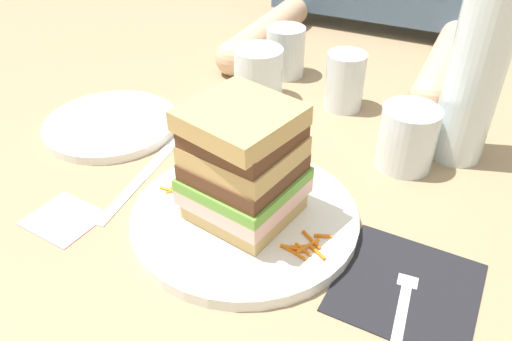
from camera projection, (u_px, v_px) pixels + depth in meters
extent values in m
plane|color=#9E8460|center=(256.00, 225.00, 0.58)|extent=(3.00, 3.00, 0.00)
cylinder|color=white|center=(245.00, 217.00, 0.58)|extent=(0.26, 0.26, 0.01)
cube|color=tan|center=(244.00, 205.00, 0.57)|extent=(0.12, 0.12, 0.02)
cube|color=beige|center=(244.00, 191.00, 0.56)|extent=(0.13, 0.13, 0.02)
cube|color=#6BA83D|center=(244.00, 179.00, 0.55)|extent=(0.13, 0.13, 0.01)
cube|color=#56331E|center=(244.00, 167.00, 0.54)|extent=(0.12, 0.12, 0.02)
cube|color=tan|center=(243.00, 151.00, 0.53)|extent=(0.12, 0.12, 0.02)
cube|color=#56331E|center=(243.00, 134.00, 0.52)|extent=(0.12, 0.12, 0.02)
cube|color=tan|center=(240.00, 118.00, 0.50)|extent=(0.13, 0.13, 0.03)
cylinder|color=orange|center=(195.00, 193.00, 0.60)|extent=(0.02, 0.01, 0.00)
cylinder|color=orange|center=(185.00, 184.00, 0.62)|extent=(0.00, 0.03, 0.00)
cylinder|color=orange|center=(178.00, 189.00, 0.61)|extent=(0.02, 0.02, 0.00)
cylinder|color=orange|center=(171.00, 191.00, 0.61)|extent=(0.03, 0.00, 0.00)
cylinder|color=orange|center=(182.00, 179.00, 0.63)|extent=(0.01, 0.02, 0.00)
cylinder|color=orange|center=(188.00, 191.00, 0.61)|extent=(0.01, 0.02, 0.00)
cylinder|color=orange|center=(173.00, 185.00, 0.62)|extent=(0.01, 0.02, 0.00)
cylinder|color=orange|center=(317.00, 252.00, 0.52)|extent=(0.02, 0.02, 0.00)
cylinder|color=orange|center=(297.00, 247.00, 0.53)|extent=(0.03, 0.02, 0.00)
cylinder|color=orange|center=(308.00, 246.00, 0.53)|extent=(0.02, 0.03, 0.00)
cylinder|color=orange|center=(303.00, 249.00, 0.53)|extent=(0.02, 0.01, 0.00)
cylinder|color=orange|center=(323.00, 236.00, 0.54)|extent=(0.02, 0.01, 0.00)
cylinder|color=orange|center=(295.00, 253.00, 0.52)|extent=(0.03, 0.01, 0.00)
cylinder|color=orange|center=(294.00, 248.00, 0.53)|extent=(0.03, 0.01, 0.00)
cylinder|color=orange|center=(311.00, 240.00, 0.54)|extent=(0.03, 0.02, 0.00)
cube|color=black|center=(407.00, 287.00, 0.50)|extent=(0.14, 0.14, 0.00)
cube|color=silver|center=(399.00, 328.00, 0.46)|extent=(0.02, 0.11, 0.00)
cube|color=silver|center=(408.00, 279.00, 0.51)|extent=(0.02, 0.02, 0.00)
cylinder|color=silver|center=(420.00, 262.00, 0.53)|extent=(0.01, 0.04, 0.00)
cylinder|color=silver|center=(415.00, 261.00, 0.53)|extent=(0.01, 0.04, 0.00)
cylinder|color=silver|center=(409.00, 260.00, 0.53)|extent=(0.01, 0.04, 0.00)
cylinder|color=silver|center=(404.00, 258.00, 0.53)|extent=(0.01, 0.04, 0.00)
cube|color=silver|center=(120.00, 200.00, 0.62)|extent=(0.02, 0.10, 0.00)
cube|color=silver|center=(160.00, 157.00, 0.69)|extent=(0.03, 0.11, 0.00)
cylinder|color=white|center=(407.00, 138.00, 0.66)|extent=(0.08, 0.08, 0.08)
cylinder|color=orange|center=(405.00, 149.00, 0.67)|extent=(0.07, 0.07, 0.05)
cylinder|color=silver|center=(474.00, 80.00, 0.64)|extent=(0.07, 0.07, 0.23)
cylinder|color=silver|center=(343.00, 81.00, 0.79)|extent=(0.06, 0.06, 0.09)
cylinder|color=silver|center=(258.00, 74.00, 0.81)|extent=(0.08, 0.08, 0.09)
cylinder|color=silver|center=(285.00, 51.00, 0.89)|extent=(0.07, 0.07, 0.09)
cylinder|color=white|center=(111.00, 124.00, 0.75)|extent=(0.20, 0.20, 0.01)
cube|color=pink|center=(64.00, 218.00, 0.59)|extent=(0.09, 0.08, 0.00)
cylinder|color=#DBAD89|center=(267.00, 32.00, 1.00)|extent=(0.06, 0.29, 0.06)
cylinder|color=#DBAD89|center=(444.00, 63.00, 0.88)|extent=(0.06, 0.29, 0.06)
sphere|color=#DBAD89|center=(233.00, 58.00, 0.90)|extent=(0.06, 0.06, 0.06)
sphere|color=#DBAD89|center=(428.00, 97.00, 0.78)|extent=(0.06, 0.06, 0.06)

